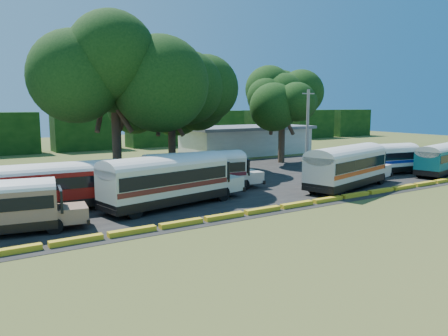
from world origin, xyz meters
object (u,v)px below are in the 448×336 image
tree_west (114,65)px  bus_white_red (348,165)px  bus_cream_west (168,178)px  bus_red (61,183)px  bus_teal (442,157)px

tree_west → bus_white_red: bearing=-40.4°
bus_cream_west → tree_west: (0.17, 10.86, 8.35)m
bus_red → bus_white_red: size_ratio=0.88×
bus_red → bus_teal: (35.72, -5.05, -0.06)m
bus_cream_west → bus_teal: size_ratio=1.15×
bus_teal → bus_white_red: bearing=167.5°
bus_teal → tree_west: tree_west is taller
bus_cream_west → bus_teal: 29.34m
bus_red → bus_white_red: (21.92, -5.04, 0.20)m
bus_white_red → tree_west: tree_west is taller
bus_teal → tree_west: 33.00m
bus_red → tree_west: (6.63, 7.95, 8.54)m
bus_red → bus_teal: 36.07m
bus_red → bus_cream_west: 7.09m
bus_white_red → tree_west: bearing=125.2°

